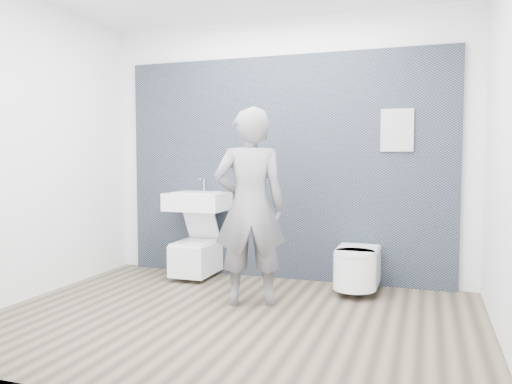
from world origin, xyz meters
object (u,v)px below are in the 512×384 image
(toilet_square, at_px, (196,256))
(visitor, at_px, (250,207))
(toilet_rounded, at_px, (356,267))
(washbasin, at_px, (197,201))

(toilet_square, relative_size, visitor, 0.42)
(toilet_square, height_order, toilet_rounded, toilet_square)
(washbasin, xyz_separation_m, visitor, (0.89, -0.77, 0.04))
(toilet_rounded, height_order, visitor, visitor)
(washbasin, bearing_deg, toilet_square, -90.00)
(washbasin, relative_size, toilet_square, 0.87)
(washbasin, height_order, visitor, visitor)
(toilet_square, bearing_deg, toilet_rounded, -2.02)
(washbasin, bearing_deg, toilet_rounded, -3.46)
(visitor, bearing_deg, toilet_rounded, -163.54)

